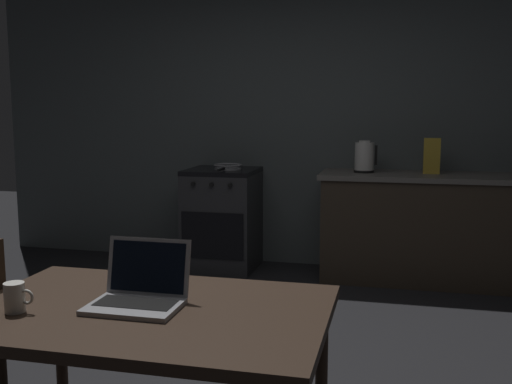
# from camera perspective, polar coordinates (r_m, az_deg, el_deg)

# --- Properties ---
(ground_plane) EXTENTS (12.00, 12.00, 0.00)m
(ground_plane) POSITION_cam_1_polar(r_m,az_deg,el_deg) (3.26, -3.47, -17.74)
(ground_plane) COLOR black
(back_wall) EXTENTS (6.40, 0.10, 2.69)m
(back_wall) POSITION_cam_1_polar(r_m,az_deg,el_deg) (5.34, 7.39, 7.23)
(back_wall) COLOR #505758
(back_wall) RESTS_ON ground_plane
(kitchen_counter) EXTENTS (2.16, 0.64, 0.89)m
(kitchen_counter) POSITION_cam_1_polar(r_m,az_deg,el_deg) (5.08, 18.48, -3.37)
(kitchen_counter) COLOR #382D23
(kitchen_counter) RESTS_ON ground_plane
(stove_oven) EXTENTS (0.60, 0.62, 0.89)m
(stove_oven) POSITION_cam_1_polar(r_m,az_deg,el_deg) (5.26, -3.25, -2.59)
(stove_oven) COLOR #2D2D30
(stove_oven) RESTS_ON ground_plane
(dining_table) EXTENTS (1.28, 0.84, 0.72)m
(dining_table) POSITION_cam_1_polar(r_m,az_deg,el_deg) (2.19, -10.36, -12.58)
(dining_table) COLOR #332319
(dining_table) RESTS_ON ground_plane
(laptop) EXTENTS (0.32, 0.27, 0.22)m
(laptop) POSITION_cam_1_polar(r_m,az_deg,el_deg) (2.19, -11.20, -9.51)
(laptop) COLOR #99999E
(laptop) RESTS_ON dining_table
(electric_kettle) EXTENTS (0.19, 0.17, 0.26)m
(electric_kettle) POSITION_cam_1_polar(r_m,az_deg,el_deg) (4.98, 10.38, 3.31)
(electric_kettle) COLOR black
(electric_kettle) RESTS_ON kitchen_counter
(frying_pan) EXTENTS (0.25, 0.42, 0.05)m
(frying_pan) POSITION_cam_1_polar(r_m,az_deg,el_deg) (5.16, -2.74, 2.46)
(frying_pan) COLOR gray
(frying_pan) RESTS_ON stove_oven
(coffee_mug) EXTENTS (0.11, 0.07, 0.10)m
(coffee_mug) POSITION_cam_1_polar(r_m,az_deg,el_deg) (2.24, -22.14, -9.36)
(coffee_mug) COLOR silver
(coffee_mug) RESTS_ON dining_table
(cereal_box) EXTENTS (0.13, 0.05, 0.29)m
(cereal_box) POSITION_cam_1_polar(r_m,az_deg,el_deg) (5.00, 16.54, 3.34)
(cereal_box) COLOR gold
(cereal_box) RESTS_ON kitchen_counter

